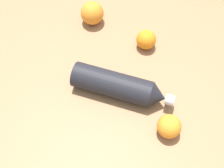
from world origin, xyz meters
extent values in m
plane|color=olive|center=(0.00, 0.00, 0.00)|extent=(2.40, 2.40, 0.00)
cylinder|color=black|center=(-0.01, -0.01, 0.04)|extent=(0.12, 0.24, 0.07)
cone|color=black|center=(0.02, 0.12, 0.04)|extent=(0.08, 0.06, 0.07)
cylinder|color=#B2B7BF|center=(0.03, 0.15, 0.04)|extent=(0.03, 0.03, 0.03)
sphere|color=orange|center=(-0.28, -0.10, 0.04)|extent=(0.08, 0.08, 0.08)
sphere|color=orange|center=(0.11, 0.15, 0.03)|extent=(0.06, 0.06, 0.06)
sphere|color=orange|center=(-0.19, 0.08, 0.03)|extent=(0.06, 0.06, 0.06)
camera|label=1|loc=(0.45, 0.03, 0.74)|focal=47.84mm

